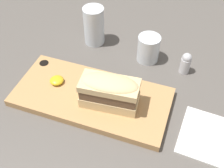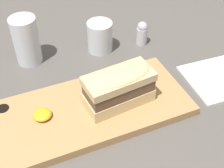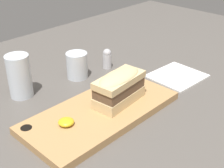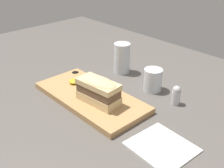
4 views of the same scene
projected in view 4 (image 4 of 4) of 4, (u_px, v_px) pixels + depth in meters
The scene contains 8 objects.
dining_table at pixel (105, 111), 87.71cm from camera, with size 190.75×128.22×2.00cm.
serving_board at pixel (90, 97), 91.41cm from camera, with size 39.10×18.31×1.97cm.
sandwich at pixel (98, 89), 85.00cm from camera, with size 14.25×7.67×8.23cm.
mustard_dollop at pixel (74, 81), 97.80cm from camera, with size 3.60×3.60×1.44cm.
water_glass at pixel (122, 60), 108.40cm from camera, with size 6.22×6.22×11.74cm.
wine_glass at pixel (153, 80), 96.12cm from camera, with size 6.32×6.32×7.81cm.
napkin at pixel (162, 147), 71.05cm from camera, with size 15.89×14.56×0.40cm.
salt_shaker at pixel (176, 95), 88.16cm from camera, with size 2.78×2.78×6.42cm.
Camera 4 is at (55.31, -48.64, 49.43)cm, focal length 45.00 mm.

